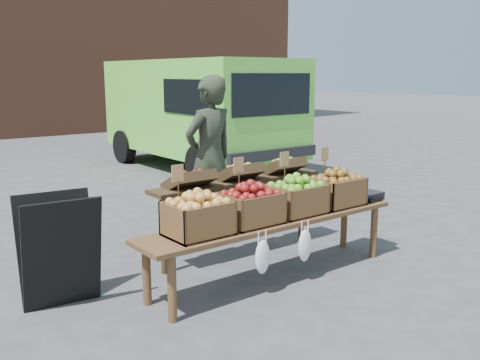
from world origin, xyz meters
TOP-DOWN VIEW (x-y plane):
  - ground at (0.00, 0.00)m, footprint 80.00×80.00m
  - delivery_van at (2.79, 5.65)m, footprint 2.22×4.75m
  - vendor at (0.32, 1.73)m, footprint 0.73×0.53m
  - chalkboard_sign at (-1.74, 0.90)m, footprint 0.65×0.41m
  - back_table at (0.17, 0.99)m, footprint 2.10×0.44m
  - display_bench at (0.01, 0.27)m, footprint 2.70×0.56m
  - crate_golden_apples at (-0.81, 0.27)m, footprint 0.50×0.40m
  - crate_russet_pears at (-0.26, 0.27)m, footprint 0.50×0.40m
  - crate_red_apples at (0.29, 0.27)m, footprint 0.50×0.40m
  - crate_green_apples at (0.84, 0.27)m, footprint 0.50×0.40m
  - weighing_scale at (1.26, 0.27)m, footprint 0.34×0.30m

SIDE VIEW (x-z plane):
  - ground at x=0.00m, z-range 0.00..0.00m
  - display_bench at x=0.01m, z-range 0.00..0.57m
  - chalkboard_sign at x=-1.74m, z-range 0.00..0.93m
  - back_table at x=0.17m, z-range 0.00..1.04m
  - weighing_scale at x=1.26m, z-range 0.57..0.65m
  - crate_golden_apples at x=-0.81m, z-range 0.57..0.85m
  - crate_russet_pears at x=-0.26m, z-range 0.57..0.85m
  - crate_red_apples at x=0.29m, z-range 0.57..0.85m
  - crate_green_apples at x=0.84m, z-range 0.57..0.85m
  - vendor at x=0.32m, z-range 0.00..1.85m
  - delivery_van at x=2.79m, z-range 0.00..2.12m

